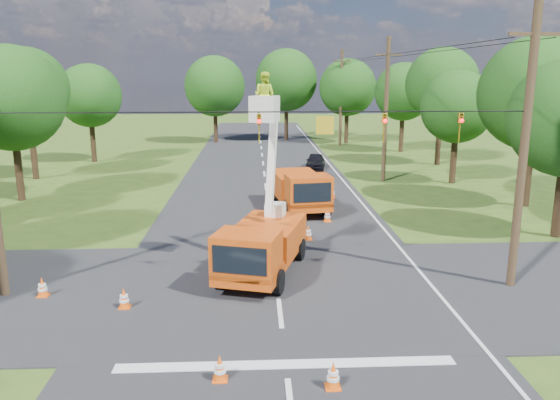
{
  "coord_description": "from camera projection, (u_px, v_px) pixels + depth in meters",
  "views": [
    {
      "loc": [
        -0.79,
        -16.21,
        7.53
      ],
      "look_at": [
        0.24,
        5.02,
        2.6
      ],
      "focal_mm": 35.0,
      "sensor_mm": 36.0,
      "label": 1
    }
  ],
  "objects": [
    {
      "name": "ground",
      "position": [
        266.0,
        188.0,
        36.98
      ],
      "size": [
        140.0,
        140.0,
        0.0
      ],
      "primitive_type": "plane",
      "color": "#304D17",
      "rests_on": "ground"
    },
    {
      "name": "tree_left_f",
      "position": [
        90.0,
        96.0,
        46.67
      ],
      "size": [
        5.4,
        5.4,
        8.4
      ],
      "color": "#382616",
      "rests_on": "ground"
    },
    {
      "name": "pole_right_mid",
      "position": [
        386.0,
        109.0,
        38.17
      ],
      "size": [
        1.8,
        0.3,
        10.0
      ],
      "color": "#4C3823",
      "rests_on": "ground"
    },
    {
      "name": "tree_right_b",
      "position": [
        536.0,
        94.0,
        30.39
      ],
      "size": [
        6.4,
        6.4,
        9.65
      ],
      "color": "#382616",
      "rests_on": "ground"
    },
    {
      "name": "traffic_cone_1",
      "position": [
        333.0,
        376.0,
        13.28
      ],
      "size": [
        0.38,
        0.38,
        0.71
      ],
      "color": "#EA530C",
      "rests_on": "ground"
    },
    {
      "name": "tree_right_d",
      "position": [
        442.0,
        84.0,
        44.92
      ],
      "size": [
        6.0,
        6.0,
        9.7
      ],
      "color": "#382616",
      "rests_on": "ground"
    },
    {
      "name": "bucket_truck",
      "position": [
        262.0,
        234.0,
        20.59
      ],
      "size": [
        3.77,
        6.3,
        7.61
      ],
      "rotation": [
        0.0,
        0.0,
        -0.29
      ],
      "color": "#CE500E",
      "rests_on": "ground"
    },
    {
      "name": "pole_right_far",
      "position": [
        341.0,
        97.0,
        57.63
      ],
      "size": [
        1.8,
        0.3,
        10.0
      ],
      "color": "#4C3823",
      "rests_on": "ground"
    },
    {
      "name": "traffic_cone_6",
      "position": [
        332.0,
        193.0,
        33.71
      ],
      "size": [
        0.38,
        0.38,
        0.71
      ],
      "color": "#EA530C",
      "rests_on": "ground"
    },
    {
      "name": "traffic_cone_3",
      "position": [
        328.0,
        215.0,
        28.3
      ],
      "size": [
        0.38,
        0.38,
        0.71
      ],
      "color": "#EA530C",
      "rests_on": "ground"
    },
    {
      "name": "road_main",
      "position": [
        266.0,
        188.0,
        36.98
      ],
      "size": [
        12.0,
        100.0,
        0.06
      ],
      "primitive_type": "cube",
      "color": "black",
      "rests_on": "ground"
    },
    {
      "name": "signal_span",
      "position": [
        344.0,
        124.0,
        18.23
      ],
      "size": [
        18.0,
        0.29,
        1.07
      ],
      "color": "black",
      "rests_on": "ground"
    },
    {
      "name": "road_cross",
      "position": [
        277.0,
        290.0,
        19.46
      ],
      "size": [
        56.0,
        10.0,
        0.07
      ],
      "primitive_type": "cube",
      "color": "black",
      "rests_on": "ground"
    },
    {
      "name": "tree_left_e",
      "position": [
        27.0,
        89.0,
        38.61
      ],
      "size": [
        5.8,
        5.8,
        9.41
      ],
      "color": "#382616",
      "rests_on": "ground"
    },
    {
      "name": "traffic_cone_2",
      "position": [
        308.0,
        233.0,
        25.22
      ],
      "size": [
        0.38,
        0.38,
        0.71
      ],
      "color": "#EA530C",
      "rests_on": "ground"
    },
    {
      "name": "tree_far_c",
      "position": [
        347.0,
        87.0,
        59.4
      ],
      "size": [
        6.2,
        6.2,
        9.18
      ],
      "color": "#382616",
      "rests_on": "ground"
    },
    {
      "name": "tree_left_d",
      "position": [
        11.0,
        98.0,
        31.97
      ],
      "size": [
        6.2,
        6.2,
        9.24
      ],
      "color": "#382616",
      "rests_on": "ground"
    },
    {
      "name": "ground_worker",
      "position": [
        244.0,
        253.0,
        20.84
      ],
      "size": [
        0.72,
        0.67,
        1.66
      ],
      "primitive_type": "imported",
      "rotation": [
        0.0,
        0.0,
        0.59
      ],
      "color": "orange",
      "rests_on": "ground"
    },
    {
      "name": "tree_right_c",
      "position": [
        457.0,
        107.0,
        37.37
      ],
      "size": [
        5.0,
        5.0,
        7.83
      ],
      "color": "#382616",
      "rests_on": "ground"
    },
    {
      "name": "edge_line",
      "position": [
        348.0,
        187.0,
        37.24
      ],
      "size": [
        0.12,
        90.0,
        0.02
      ],
      "primitive_type": "cube",
      "color": "silver",
      "rests_on": "ground"
    },
    {
      "name": "distant_car",
      "position": [
        315.0,
        161.0,
        44.05
      ],
      "size": [
        2.01,
        3.83,
        1.24
      ],
      "primitive_type": "imported",
      "rotation": [
        0.0,
        0.0,
        -0.15
      ],
      "color": "black",
      "rests_on": "ground"
    },
    {
      "name": "tree_right_e",
      "position": [
        404.0,
        92.0,
        52.85
      ],
      "size": [
        5.6,
        5.6,
        8.63
      ],
      "color": "#382616",
      "rests_on": "ground"
    },
    {
      "name": "traffic_cone_5",
      "position": [
        42.0,
        287.0,
        18.77
      ],
      "size": [
        0.38,
        0.38,
        0.71
      ],
      "color": "#EA530C",
      "rests_on": "ground"
    },
    {
      "name": "traffic_cone_0",
      "position": [
        220.0,
        368.0,
        13.62
      ],
      "size": [
        0.38,
        0.38,
        0.71
      ],
      "color": "#EA530C",
      "rests_on": "ground"
    },
    {
      "name": "stop_bar",
      "position": [
        286.0,
        366.0,
        14.4
      ],
      "size": [
        9.0,
        0.45,
        0.02
      ],
      "primitive_type": "cube",
      "color": "silver",
      "rests_on": "ground"
    },
    {
      "name": "tree_far_a",
      "position": [
        215.0,
        86.0,
        59.67
      ],
      "size": [
        6.6,
        6.6,
        9.5
      ],
      "color": "#382616",
      "rests_on": "ground"
    },
    {
      "name": "pole_right_near",
      "position": [
        524.0,
        146.0,
        18.71
      ],
      "size": [
        1.8,
        0.3,
        10.0
      ],
      "color": "#4C3823",
      "rests_on": "ground"
    },
    {
      "name": "tree_far_b",
      "position": [
        286.0,
        80.0,
        61.85
      ],
      "size": [
        7.0,
        7.0,
        10.32
      ],
      "color": "#382616",
      "rests_on": "ground"
    },
    {
      "name": "second_truck",
      "position": [
        300.0,
        189.0,
        30.66
      ],
      "size": [
        3.17,
        6.5,
        2.34
      ],
      "rotation": [
        0.0,
        0.0,
        0.14
      ],
      "color": "#CE500E",
      "rests_on": "ground"
    },
    {
      "name": "traffic_cone_4",
      "position": [
        124.0,
        298.0,
        17.85
      ],
      "size": [
        0.38,
        0.38,
        0.71
      ],
      "color": "#EA530C",
      "rests_on": "ground"
    }
  ]
}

